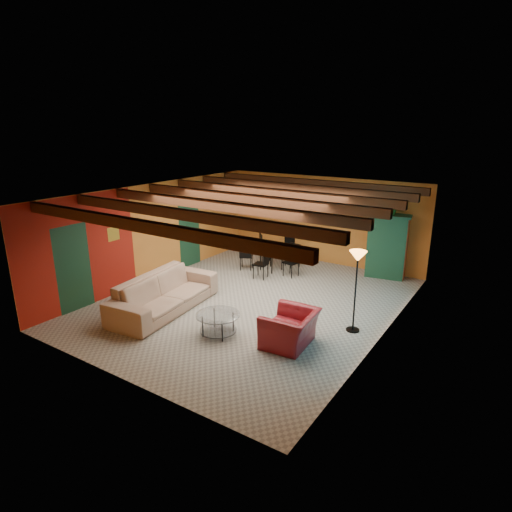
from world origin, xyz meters
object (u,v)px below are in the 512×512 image
Objects in this scene: coffee_table at (218,324)px; dining_table at (271,255)px; armchair at (290,328)px; armoire at (388,247)px; sofa at (165,293)px; floor_lamp at (355,292)px; potted_plant at (392,208)px; vase at (272,236)px.

coffee_table is 0.50× the size of dining_table.
armoire is at bearing 170.98° from armchair.
sofa reaches higher than coffee_table.
coffee_table is at bearing -118.17° from armoire.
floor_lamp is 3.96m from potted_plant.
sofa is at bearing -98.79° from vase.
vase is (-2.69, 3.71, 0.71)m from armchair.
armoire is at bearing 96.81° from floor_lamp.
sofa is at bearing -134.88° from armoire.
vase is (-0.00, 0.00, 0.58)m from dining_table.
potted_plant is at bearing 96.81° from floor_lamp.
vase is at bearing -148.75° from armchair.
sofa is 2.69× the size of armchair.
dining_table is at bearing 0.00° from vase.
coffee_table is 4.46× the size of vase.
sofa is 4.38m from floor_lamp.
sofa is 6.37m from armoire.
dining_table is at bearing -166.16° from armoire.
coffee_table is (1.83, -0.30, -0.19)m from sofa.
potted_plant is (3.67, 5.19, 1.59)m from sofa.
armchair is at bearing 16.99° from coffee_table.
armchair is 1.17× the size of coffee_table.
potted_plant reaches higher than coffee_table.
armchair is 1.61m from floor_lamp.
dining_table is 1.04× the size of armoire.
armoire is (3.07, 1.33, 0.41)m from dining_table.
dining_table is 1.03× the size of floor_lamp.
sofa is 5.95× the size of potted_plant.
floor_lamp is at bearing -34.70° from dining_table.
dining_table is at bearing -156.55° from potted_plant.
vase is at bearing 180.00° from dining_table.
dining_table is (-2.69, 3.71, 0.13)m from armchair.
vase is at bearing -156.55° from potted_plant.
armoire reaches higher than coffee_table.
sofa is 3.95m from vase.
coffee_table is 0.52× the size of floor_lamp.
armoire reaches higher than dining_table.
armoire is 8.56× the size of vase.
dining_table is 3.37m from armoire.
potted_plant reaches higher than vase.
potted_plant is (1.84, 5.49, 1.78)m from coffee_table.
dining_table is 8.90× the size of vase.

